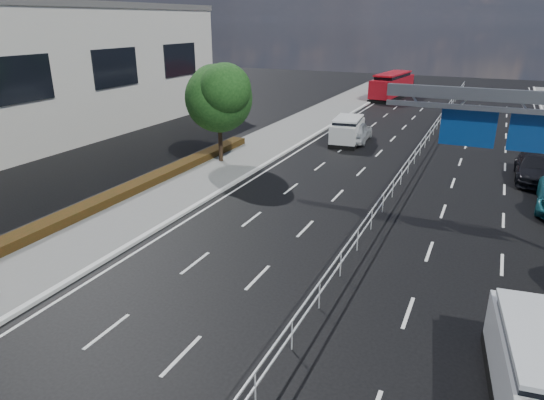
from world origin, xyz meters
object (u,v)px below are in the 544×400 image
at_px(red_bus, 392,85).
at_px(near_car_silver, 356,131).
at_px(white_minivan, 347,131).
at_px(parked_car_dark, 535,168).
at_px(near_car_dark, 405,82).

xyz_separation_m(red_bus, near_car_silver, (2.17, -24.02, -0.76)).
relative_size(red_bus, near_car_silver, 2.14).
distance_m(white_minivan, parked_car_dark, 13.71).
height_order(white_minivan, near_car_silver, white_minivan).
bearing_deg(red_bus, near_car_silver, -78.04).
distance_m(white_minivan, near_car_silver, 0.98).
bearing_deg(white_minivan, near_car_silver, 51.69).
xyz_separation_m(red_bus, parked_car_dark, (14.65, -29.21, -0.81)).
distance_m(near_car_dark, parked_car_dark, 42.39).
bearing_deg(near_car_silver, parked_car_dark, 153.40).
height_order(white_minivan, red_bus, red_bus).
bearing_deg(near_car_silver, red_bus, -88.84).
relative_size(near_car_dark, parked_car_dark, 0.89).
xyz_separation_m(white_minivan, parked_car_dark, (12.99, -4.38, -0.22)).
distance_m(white_minivan, red_bus, 24.90).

